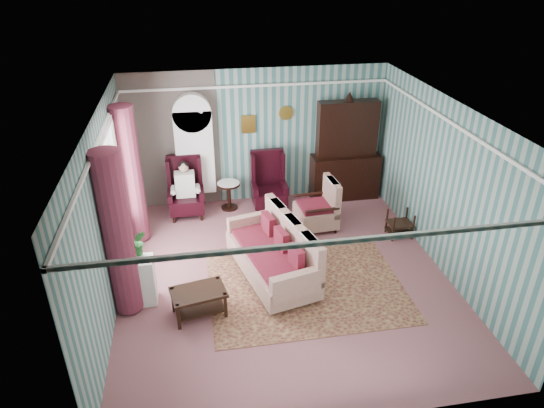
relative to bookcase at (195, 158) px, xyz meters
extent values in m
plane|color=#925458|center=(1.35, -2.84, -1.12)|extent=(6.00, 6.00, 0.00)
cube|color=#3C6D69|center=(1.35, 0.16, 0.33)|extent=(5.50, 0.02, 2.90)
cube|color=#3C6D69|center=(1.35, -5.84, 0.33)|extent=(5.50, 0.02, 2.90)
cube|color=#3C6D69|center=(-1.40, -2.84, 0.33)|extent=(0.02, 6.00, 2.90)
cube|color=#3C6D69|center=(4.10, -2.84, 0.33)|extent=(0.02, 6.00, 2.90)
cube|color=silver|center=(1.35, -2.84, 1.78)|extent=(5.50, 6.00, 0.02)
cube|color=#82424E|center=(-0.45, 0.15, 0.33)|extent=(1.90, 0.01, 2.90)
cube|color=white|center=(1.35, -2.84, 1.43)|extent=(5.50, 6.00, 0.05)
cube|color=white|center=(-1.37, -2.24, 0.43)|extent=(0.04, 1.50, 1.90)
cylinder|color=maroon|center=(-1.20, -3.29, 0.23)|extent=(0.44, 0.44, 2.60)
cylinder|color=maroon|center=(-1.20, -1.19, 0.23)|extent=(0.44, 0.44, 2.60)
cube|color=#AF872E|center=(1.15, 0.13, 0.63)|extent=(0.30, 0.03, 0.38)
cube|color=white|center=(0.00, 0.00, 0.00)|extent=(0.80, 0.28, 2.24)
cube|color=black|center=(3.25, -0.12, 0.06)|extent=(1.50, 0.56, 2.36)
cube|color=black|center=(-0.25, -0.39, -0.50)|extent=(0.76, 0.80, 1.25)
cube|color=black|center=(1.50, -0.39, -0.50)|extent=(0.76, 0.80, 1.25)
cylinder|color=black|center=(0.65, -0.24, -0.82)|extent=(0.50, 0.50, 0.60)
cube|color=black|center=(3.82, -1.94, -0.85)|extent=(0.45, 0.38, 0.54)
cube|color=white|center=(-1.05, -3.14, -0.72)|extent=(0.55, 0.35, 0.80)
cube|color=#481818|center=(1.65, -3.14, -1.11)|extent=(3.20, 2.60, 0.01)
cube|color=beige|center=(1.13, -2.82, -0.60)|extent=(1.55, 2.30, 1.03)
cube|color=beige|center=(2.29, -1.34, -0.61)|extent=(0.76, 0.89, 1.03)
cube|color=black|center=(-0.12, -3.61, -0.90)|extent=(0.90, 0.67, 0.45)
imported|color=#19521D|center=(-1.09, -3.24, -0.12)|extent=(0.45, 0.42, 0.40)
imported|color=#1B581F|center=(-0.97, -2.99, -0.11)|extent=(0.26, 0.22, 0.43)
imported|color=#23561A|center=(-1.15, -3.07, -0.13)|extent=(0.25, 0.25, 0.37)
camera|label=1|loc=(-0.02, -9.53, 3.90)|focal=32.00mm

